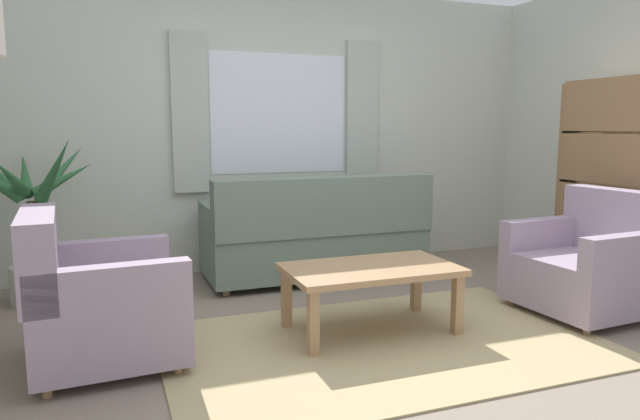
# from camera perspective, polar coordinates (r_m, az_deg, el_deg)

# --- Properties ---
(ground_plane) EXTENTS (6.24, 6.24, 0.00)m
(ground_plane) POSITION_cam_1_polar(r_m,az_deg,el_deg) (3.66, 6.35, -13.11)
(ground_plane) COLOR gray
(wall_back) EXTENTS (5.32, 0.12, 2.60)m
(wall_back) POSITION_cam_1_polar(r_m,az_deg,el_deg) (5.52, -4.21, 7.92)
(wall_back) COLOR beige
(wall_back) RESTS_ON ground_plane
(window_with_curtains) EXTENTS (1.98, 0.07, 1.40)m
(window_with_curtains) POSITION_cam_1_polar(r_m,az_deg,el_deg) (5.44, -3.97, 9.50)
(window_with_curtains) COLOR white
(area_rug) EXTENTS (2.66, 1.68, 0.01)m
(area_rug) POSITION_cam_1_polar(r_m,az_deg,el_deg) (3.66, 6.35, -13.02)
(area_rug) COLOR tan
(area_rug) RESTS_ON ground_plane
(couch) EXTENTS (1.90, 0.82, 0.92)m
(couch) POSITION_cam_1_polar(r_m,az_deg,el_deg) (5.04, -0.35, -2.75)
(couch) COLOR slate
(couch) RESTS_ON ground_plane
(armchair_left) EXTENTS (0.87, 0.89, 0.88)m
(armchair_left) POSITION_cam_1_polar(r_m,az_deg,el_deg) (3.49, -21.40, -8.53)
(armchair_left) COLOR #998499
(armchair_left) RESTS_ON ground_plane
(armchair_right) EXTENTS (0.87, 0.89, 0.88)m
(armchair_right) POSITION_cam_1_polar(r_m,az_deg,el_deg) (4.56, 25.13, -4.88)
(armchair_right) COLOR #998499
(armchair_right) RESTS_ON ground_plane
(coffee_table) EXTENTS (1.10, 0.64, 0.44)m
(coffee_table) POSITION_cam_1_polar(r_m,az_deg,el_deg) (3.75, 5.05, -6.42)
(coffee_table) COLOR #A87F56
(coffee_table) RESTS_ON ground_plane
(potted_plant) EXTENTS (1.05, 1.09, 1.30)m
(potted_plant) POSITION_cam_1_polar(r_m,az_deg,el_deg) (4.82, -26.63, -1.82)
(potted_plant) COLOR #B7B2A8
(potted_plant) RESTS_ON ground_plane
(bookshelf) EXTENTS (0.30, 0.94, 1.72)m
(bookshelf) POSITION_cam_1_polar(r_m,az_deg,el_deg) (5.30, 27.01, 2.46)
(bookshelf) COLOR olive
(bookshelf) RESTS_ON ground_plane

